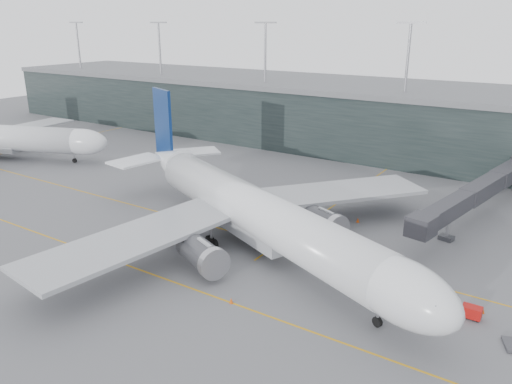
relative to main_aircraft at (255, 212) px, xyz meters
The scene contains 16 objects.
ground 8.84m from the main_aircraft, 113.70° to the left, with size 320.00×320.00×0.00m, color #5B5B60.
taxiline_a 6.44m from the main_aircraft, 138.25° to the left, with size 160.00×0.25×0.02m, color #C78E12.
taxiline_b 14.66m from the main_aircraft, 102.14° to the right, with size 160.00×0.25×0.02m, color #C78E12.
taxiline_lead_main 27.15m from the main_aircraft, 85.46° to the left, with size 0.25×60.00×0.02m, color #C78E12.
taxiline_lead_adj 82.46m from the main_aircraft, 161.16° to the left, with size 0.25×60.00×0.02m, color #C78E12.
terminal 64.69m from the main_aircraft, 92.56° to the left, with size 240.00×36.00×29.00m.
main_aircraft is the anchor object (origin of this frame).
jet_bridge 37.98m from the main_aircraft, 53.21° to the left, with size 10.51×42.62×6.25m.
gse_cart 28.79m from the main_aircraft, ahead, with size 1.97×1.25×1.34m.
uld_a 19.31m from the main_aircraft, 114.98° to the left, with size 2.65×2.37×2.00m.
uld_b 18.56m from the main_aircraft, 110.23° to the left, with size 2.10×1.87×1.61m.
uld_c 17.81m from the main_aircraft, 104.07° to the left, with size 2.31×2.01×1.83m.
cone_nose 29.58m from the main_aircraft, ahead, with size 0.48×0.48×0.77m, color #D74C0B.
cone_wing_stbd 15.42m from the main_aircraft, 67.10° to the right, with size 0.42×0.42×0.67m, color #D04B0B.
cone_wing_port 18.84m from the main_aircraft, 62.83° to the left, with size 0.46×0.46×0.74m, color #CE480B.
cone_tail 13.62m from the main_aircraft, 154.72° to the right, with size 0.40×0.40×0.63m, color #CC5A0B.
Camera 1 is at (37.13, -58.68, 29.32)m, focal length 35.00 mm.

